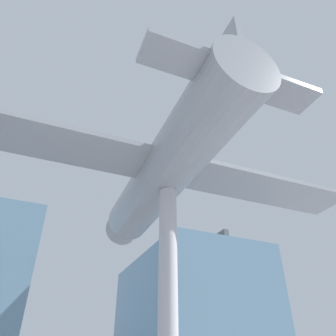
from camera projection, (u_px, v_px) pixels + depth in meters
glass_pavilion_right at (190, 326)px, 24.21m from camera, size 8.20×12.62×10.27m
support_pylon_central at (168, 298)px, 10.04m from camera, size 0.62×0.62×7.44m
suspended_airplane at (165, 172)px, 12.84m from camera, size 16.62×12.56×3.15m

